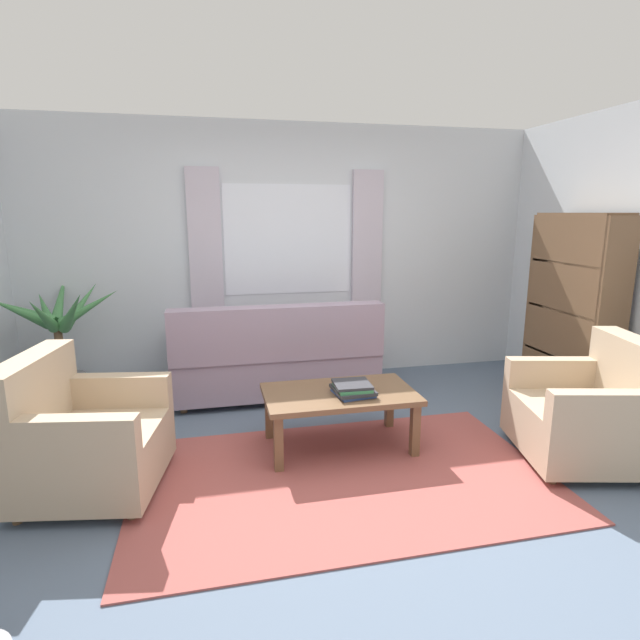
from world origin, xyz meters
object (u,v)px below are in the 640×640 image
object	(u,v)px
bookshelf	(571,307)
armchair_right	(590,412)
book_stack_on_table	(353,389)
coffee_table	(339,399)
potted_plant	(59,350)
couch	(276,359)
armchair_left	(82,438)

from	to	relation	value
bookshelf	armchair_right	bearing A→B (deg)	149.41
armchair_right	book_stack_on_table	size ratio (longest dim) A/B	3.26
coffee_table	potted_plant	xyz separation A→B (m)	(-2.21, 1.29, 0.16)
coffee_table	bookshelf	bearing A→B (deg)	11.35
coffee_table	couch	bearing A→B (deg)	104.92
couch	book_stack_on_table	size ratio (longest dim) A/B	6.18
book_stack_on_table	armchair_right	bearing A→B (deg)	-17.15
book_stack_on_table	bookshelf	xyz separation A→B (m)	(2.19, 0.53, 0.41)
potted_plant	bookshelf	xyz separation A→B (m)	(4.47, -0.84, 0.35)
potted_plant	armchair_right	bearing A→B (deg)	-25.66
couch	potted_plant	size ratio (longest dim) A/B	1.60
armchair_right	bookshelf	xyz separation A→B (m)	(0.60, 1.02, 0.54)
couch	bookshelf	xyz separation A→B (m)	(2.58, -0.72, 0.53)
armchair_left	book_stack_on_table	size ratio (longest dim) A/B	3.14
couch	armchair_left	world-z (taller)	couch
armchair_left	potted_plant	size ratio (longest dim) A/B	0.82
armchair_left	book_stack_on_table	xyz separation A→B (m)	(1.79, 0.14, 0.13)
coffee_table	bookshelf	distance (m)	2.37
couch	bookshelf	world-z (taller)	bookshelf
armchair_right	bookshelf	bearing A→B (deg)	162.43
coffee_table	book_stack_on_table	size ratio (longest dim) A/B	3.58
coffee_table	book_stack_on_table	distance (m)	0.15
couch	armchair_right	xyz separation A→B (m)	(1.98, -1.74, -0.01)
coffee_table	book_stack_on_table	world-z (taller)	book_stack_on_table
coffee_table	book_stack_on_table	xyz separation A→B (m)	(0.08, -0.08, 0.10)
armchair_left	coffee_table	size ratio (longest dim) A/B	0.88
armchair_right	coffee_table	world-z (taller)	armchair_right
couch	armchair_left	distance (m)	1.97
bookshelf	couch	bearing A→B (deg)	74.39
book_stack_on_table	bookshelf	size ratio (longest dim) A/B	0.18
armchair_left	coffee_table	bearing A→B (deg)	-72.99
book_stack_on_table	potted_plant	size ratio (longest dim) A/B	0.26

